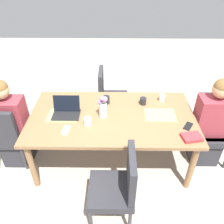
# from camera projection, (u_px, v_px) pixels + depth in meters

# --- Properties ---
(ground_plane) EXTENTS (10.00, 10.00, 0.00)m
(ground_plane) POSITION_uv_depth(u_px,v_px,m) (112.00, 157.00, 3.13)
(ground_plane) COLOR #B2A899
(dining_table) EXTENTS (1.97, 1.07, 0.72)m
(dining_table) POSITION_uv_depth(u_px,v_px,m) (112.00, 120.00, 2.74)
(dining_table) COLOR olive
(dining_table) RESTS_ON ground_plane
(chair_head_left_left_near) EXTENTS (0.44, 0.44, 0.90)m
(chair_head_left_left_near) POSITION_uv_depth(u_px,v_px,m) (211.00, 125.00, 2.90)
(chair_head_left_left_near) COLOR #2D2D33
(chair_head_left_left_near) RESTS_ON ground_plane
(person_head_left_left_near) EXTENTS (0.40, 0.36, 1.19)m
(person_head_left_left_near) POSITION_uv_depth(u_px,v_px,m) (209.00, 127.00, 2.83)
(person_head_left_left_near) COLOR #2D2D33
(person_head_left_left_near) RESTS_ON ground_plane
(chair_head_right_left_mid) EXTENTS (0.44, 0.44, 0.90)m
(chair_head_right_left_mid) POSITION_uv_depth(u_px,v_px,m) (6.00, 134.00, 2.77)
(chair_head_right_left_mid) COLOR #2D2D33
(chair_head_right_left_mid) RESTS_ON ground_plane
(person_head_right_left_mid) EXTENTS (0.40, 0.36, 1.19)m
(person_head_right_left_mid) POSITION_uv_depth(u_px,v_px,m) (13.00, 128.00, 2.81)
(person_head_right_left_mid) COLOR #2D2D33
(person_head_right_left_mid) RESTS_ON ground_plane
(chair_far_left_far) EXTENTS (0.44, 0.44, 0.90)m
(chair_far_left_far) POSITION_uv_depth(u_px,v_px,m) (118.00, 185.00, 2.17)
(chair_far_left_far) COLOR #2D2D33
(chair_far_left_far) RESTS_ON ground_plane
(chair_near_right_near) EXTENTS (0.44, 0.44, 0.90)m
(chair_near_right_near) POSITION_uv_depth(u_px,v_px,m) (109.00, 94.00, 3.50)
(chair_near_right_near) COLOR #2D2D33
(chair_near_right_near) RESTS_ON ground_plane
(flower_vase) EXTENTS (0.11, 0.10, 0.29)m
(flower_vase) POSITION_uv_depth(u_px,v_px,m) (103.00, 107.00, 2.61)
(flower_vase) COLOR silver
(flower_vase) RESTS_ON dining_table
(placemat_head_left_left_near) EXTENTS (0.36, 0.27, 0.00)m
(placemat_head_left_left_near) POSITION_uv_depth(u_px,v_px,m) (160.00, 115.00, 2.71)
(placemat_head_left_left_near) COLOR #9EBC66
(placemat_head_left_left_near) RESTS_ON dining_table
(placemat_head_right_left_mid) EXTENTS (0.36, 0.27, 0.00)m
(placemat_head_right_left_mid) POSITION_uv_depth(u_px,v_px,m) (63.00, 115.00, 2.70)
(placemat_head_right_left_mid) COLOR #9EBC66
(placemat_head_right_left_mid) RESTS_ON dining_table
(laptop_head_right_left_mid) EXTENTS (0.32, 0.22, 0.21)m
(laptop_head_right_left_mid) POSITION_uv_depth(u_px,v_px,m) (66.00, 111.00, 2.70)
(laptop_head_right_left_mid) COLOR black
(laptop_head_right_left_mid) RESTS_ON dining_table
(coffee_mug_near_left) EXTENTS (0.08, 0.08, 0.09)m
(coffee_mug_near_left) POSITION_uv_depth(u_px,v_px,m) (143.00, 101.00, 2.87)
(coffee_mug_near_left) COLOR #232328
(coffee_mug_near_left) RESTS_ON dining_table
(coffee_mug_near_right) EXTENTS (0.09, 0.09, 0.09)m
(coffee_mug_near_right) POSITION_uv_depth(u_px,v_px,m) (88.00, 121.00, 2.54)
(coffee_mug_near_right) COLOR white
(coffee_mug_near_right) RESTS_ON dining_table
(coffee_mug_centre_left) EXTENTS (0.07, 0.07, 0.09)m
(coffee_mug_centre_left) POSITION_uv_depth(u_px,v_px,m) (162.00, 98.00, 2.93)
(coffee_mug_centre_left) COLOR white
(coffee_mug_centre_left) RESTS_ON dining_table
(coffee_mug_centre_right) EXTENTS (0.08, 0.08, 0.10)m
(coffee_mug_centre_right) POSITION_uv_depth(u_px,v_px,m) (106.00, 100.00, 2.89)
(coffee_mug_centre_right) COLOR #232328
(coffee_mug_centre_right) RESTS_ON dining_table
(book_red_cover) EXTENTS (0.22, 0.18, 0.04)m
(book_red_cover) POSITION_uv_depth(u_px,v_px,m) (192.00, 137.00, 2.37)
(book_red_cover) COLOR #B73338
(book_red_cover) RESTS_ON dining_table
(phone_black) EXTENTS (0.14, 0.16, 0.01)m
(phone_black) POSITION_uv_depth(u_px,v_px,m) (188.00, 126.00, 2.53)
(phone_black) COLOR black
(phone_black) RESTS_ON dining_table
(phone_silver) EXTENTS (0.09, 0.16, 0.01)m
(phone_silver) POSITION_uv_depth(u_px,v_px,m) (66.00, 130.00, 2.48)
(phone_silver) COLOR silver
(phone_silver) RESTS_ON dining_table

